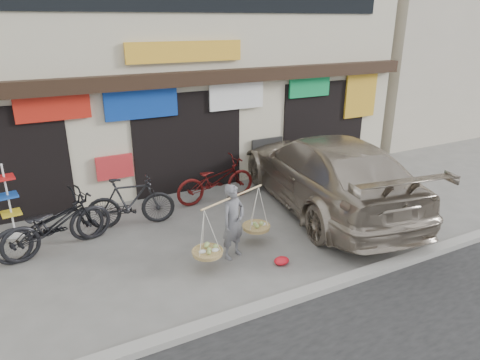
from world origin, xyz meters
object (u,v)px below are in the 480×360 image
bike_2 (216,180)px  display_rack (10,207)px  street_vendor (233,225)px  bike_1 (131,202)px  bike_3 (57,223)px  suv (325,171)px  bike_0 (50,225)px

bike_2 → display_rack: (-4.72, 0.29, 0.09)m
street_vendor → bike_1: 2.70m
bike_3 → suv: 6.23m
street_vendor → bike_3: street_vendor is taller
display_rack → street_vendor: bearing=-38.1°
bike_2 → bike_1: bearing=99.6°
street_vendor → bike_2: bearing=52.3°
bike_3 → display_rack: size_ratio=1.36×
bike_1 → display_rack: display_rack is taller
street_vendor → suv: suv is taller
bike_2 → bike_3: bearing=100.8°
bike_3 → bike_2: bearing=-92.7°
street_vendor → suv: 3.40m
bike_3 → suv: (6.19, -0.63, 0.32)m
bike_0 → display_rack: bearing=15.7°
bike_1 → suv: suv is taller
bike_2 → suv: size_ratio=0.33×
display_rack → bike_3: bearing=-54.3°
bike_1 → suv: size_ratio=0.30×
bike_0 → bike_2: bearing=-93.1°
bike_1 → bike_3: bearing=115.2°
bike_0 → bike_2: (4.02, 0.87, -0.02)m
street_vendor → bike_2: (0.84, 2.74, -0.13)m
bike_0 → suv: 6.37m
suv → display_rack: size_ratio=4.00×
display_rack → bike_2: bearing=-3.5°
street_vendor → bike_0: (-3.18, 1.87, -0.11)m
street_vendor → bike_2: size_ratio=0.87×
bike_0 → street_vendor: bearing=-135.9°
bike_0 → bike_2: size_ratio=1.03×
bike_1 → bike_2: bearing=-67.6°
bike_2 → display_rack: 4.73m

